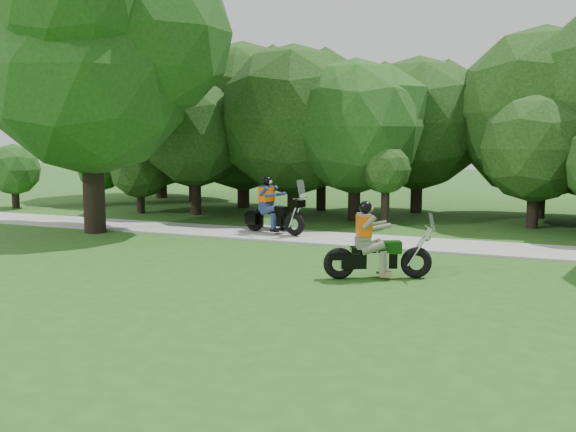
% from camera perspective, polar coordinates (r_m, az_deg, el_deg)
% --- Properties ---
extents(ground, '(100.00, 100.00, 0.00)m').
position_cam_1_polar(ground, '(10.84, 5.89, -9.45)').
color(ground, '#265117').
rests_on(ground, ground).
extents(walkway, '(60.00, 2.20, 0.06)m').
position_cam_1_polar(walkway, '(18.46, 12.89, -2.54)').
color(walkway, gray).
rests_on(walkway, ground).
extents(tree_line, '(39.40, 11.81, 7.78)m').
position_cam_1_polar(tree_line, '(25.04, 15.88, 8.35)').
color(tree_line, black).
rests_on(tree_line, ground).
extents(big_tree_west, '(8.64, 6.56, 9.96)m').
position_cam_1_polar(big_tree_west, '(21.68, -16.79, 13.96)').
color(big_tree_west, black).
rests_on(big_tree_west, ground).
extents(chopper_motorcycle, '(2.28, 1.36, 1.70)m').
position_cam_1_polar(chopper_motorcycle, '(13.97, 7.54, -3.03)').
color(chopper_motorcycle, black).
rests_on(chopper_motorcycle, ground).
extents(touring_motorcycle, '(2.28, 1.12, 1.77)m').
position_cam_1_polar(touring_motorcycle, '(19.94, -1.57, 0.31)').
color(touring_motorcycle, black).
rests_on(touring_motorcycle, walkway).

